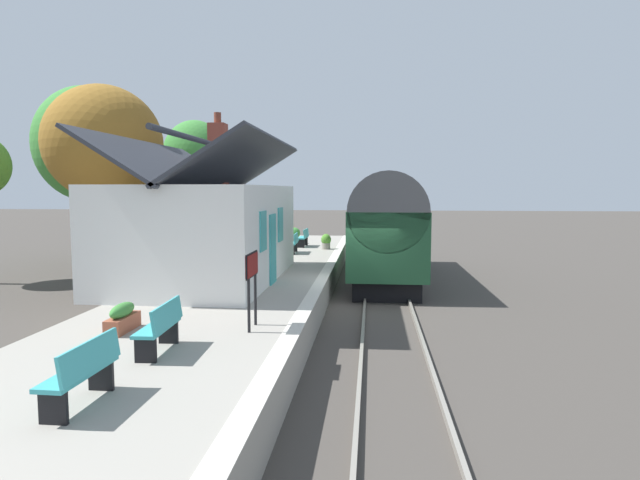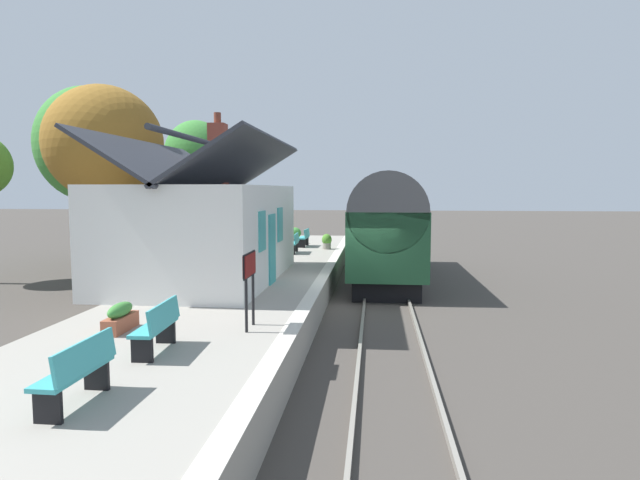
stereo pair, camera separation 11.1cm
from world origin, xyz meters
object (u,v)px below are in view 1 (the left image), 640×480
object	(u,v)px
tree_far_left	(104,144)
planter_edge_far	(255,247)
train	(384,226)
bench_platform_end	(293,243)
planter_bench_right	(294,235)
bench_mid_platform	(304,237)
bench_near_building	(161,326)
planter_bench_left	(264,237)
tree_mid_background	(195,157)
bench_by_lamp	(83,371)
tree_behind_building	(88,144)
planter_under_sign	(269,246)
planter_by_door	(122,318)
station_building	(207,229)
planter_corner_building	(326,241)
station_sign_board	(252,271)
planter_edge_near	(259,239)

from	to	relation	value
tree_far_left	planter_edge_far	bearing A→B (deg)	-48.31
train	planter_edge_far	world-z (taller)	train
bench_platform_end	planter_bench_right	xyz separation A→B (m)	(4.27, 0.59, -0.01)
train	bench_mid_platform	xyz separation A→B (m)	(3.98, 3.90, -0.86)
bench_near_building	tree_far_left	size ratio (longest dim) A/B	0.19
bench_platform_end	planter_bench_left	size ratio (longest dim) A/B	1.58
train	tree_mid_background	distance (m)	12.25
bench_near_building	bench_by_lamp	distance (m)	2.36
tree_behind_building	bench_mid_platform	bearing A→B (deg)	-83.60
train	planter_under_sign	bearing A→B (deg)	75.70
planter_by_door	station_building	bearing A→B (deg)	1.78
train	tree_behind_building	bearing A→B (deg)	78.93
bench_by_lamp	planter_under_sign	distance (m)	17.33
train	planter_corner_building	xyz separation A→B (m)	(2.92, 2.69, -0.96)
bench_mid_platform	bench_by_lamp	distance (m)	19.98
bench_by_lamp	planter_bench_left	distance (m)	19.83
planter_bench_right	tree_behind_building	distance (m)	11.09
bench_mid_platform	bench_near_building	world-z (taller)	same
bench_by_lamp	planter_corner_building	size ratio (longest dim) A/B	1.92
station_building	tree_mid_background	size ratio (longest dim) A/B	1.13
planter_bench_left	planter_edge_far	bearing A→B (deg)	-176.17
planter_edge_far	planter_by_door	bearing A→B (deg)	-179.28
planter_corner_building	tree_behind_building	world-z (taller)	tree_behind_building
planter_bench_left	station_sign_board	world-z (taller)	station_sign_board
planter_by_door	tree_mid_background	distance (m)	19.53
bench_mid_platform	planter_edge_far	distance (m)	3.71
bench_platform_end	station_building	bearing A→B (deg)	167.02
planter_edge_far	station_sign_board	distance (m)	12.92
planter_corner_building	train	bearing A→B (deg)	-137.36
bench_mid_platform	planter_by_door	world-z (taller)	bench_mid_platform
planter_by_door	train	bearing A→B (deg)	-23.96
planter_bench_left	planter_bench_right	xyz separation A→B (m)	(1.69, -1.25, -0.01)
tree_far_left	tree_mid_background	bearing A→B (deg)	-1.30
bench_near_building	tree_behind_building	world-z (taller)	tree_behind_building
bench_mid_platform	bench_platform_end	size ratio (longest dim) A/B	1.00
planter_bench_left	planter_by_door	xyz separation A→B (m)	(-16.10, -0.37, -0.21)
planter_bench_right	planter_under_sign	world-z (taller)	planter_bench_right
bench_by_lamp	bench_near_building	bearing A→B (deg)	-2.55
bench_by_lamp	tree_behind_building	size ratio (longest dim) A/B	0.16
bench_near_building	planter_bench_left	xyz separation A→B (m)	(17.41, 1.70, 0.00)
tree_far_left	planter_bench_right	bearing A→B (deg)	-32.71
bench_platform_end	planter_edge_far	distance (m)	1.72
planter_edge_far	tree_far_left	size ratio (longest dim) A/B	0.12
planter_edge_near	planter_corner_building	size ratio (longest dim) A/B	1.30
station_sign_board	tree_behind_building	xyz separation A→B (m)	(14.70, 11.43, 3.84)
station_building	station_sign_board	world-z (taller)	station_building
planter_corner_building	planter_by_door	xyz separation A→B (m)	(-15.25, 2.80, -0.10)
planter_bench_right	station_sign_board	bearing A→B (deg)	-174.50
bench_platform_end	planter_under_sign	world-z (taller)	bench_platform_end
train	planter_edge_near	xyz separation A→B (m)	(2.63, 5.87, -0.84)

